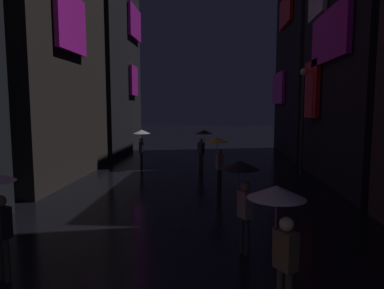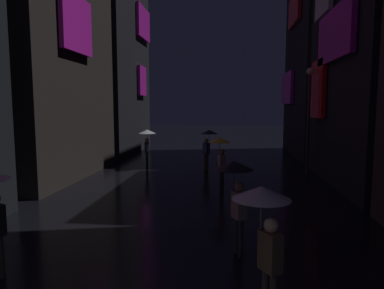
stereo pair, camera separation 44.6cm
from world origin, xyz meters
The scene contains 8 objects.
building_right_mid centered at (7.47, 13.05, 6.81)m, with size 4.25×8.08×13.60m.
building_right_far centered at (7.48, 21.95, 8.61)m, with size 4.25×7.88×17.22m.
pedestrian_midstreet_centre_clear centered at (-3.13, 15.46, 1.67)m, with size 0.90×0.90×2.12m.
pedestrian_far_right_yellow centered at (0.86, 11.19, 1.67)m, with size 0.90×0.90×2.12m.
pedestrian_foreground_right_black centered at (0.11, 15.52, 1.67)m, with size 0.90×0.90×2.12m.
pedestrian_midstreet_left_black centered at (1.35, 5.36, 1.67)m, with size 0.90×0.90×2.12m.
pedestrian_foreground_left_clear centered at (1.75, 2.94, 1.67)m, with size 0.90×0.90×2.12m.
streetlamp_right_far centered at (5.00, 14.91, 3.26)m, with size 0.36×0.36×5.17m.
Camera 1 is at (0.77, -2.21, 3.32)m, focal length 32.00 mm.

